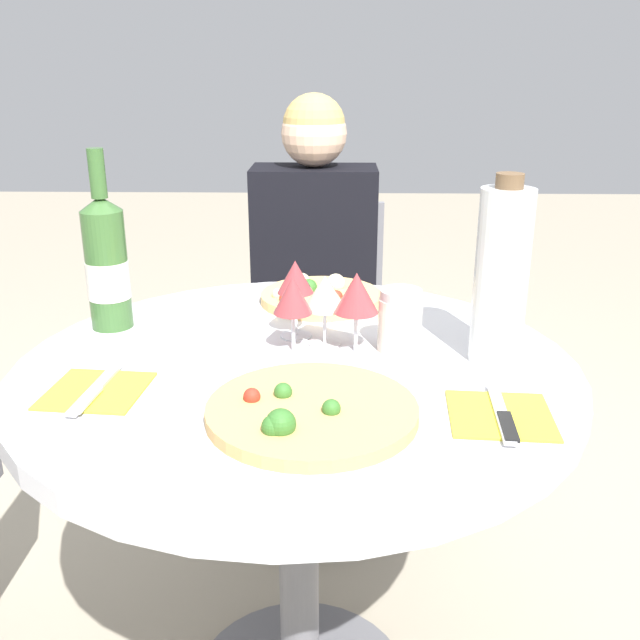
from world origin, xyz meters
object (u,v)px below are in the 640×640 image
object	(u,v)px
pizza_large	(309,412)
seated_diner	(314,332)
wine_bottle	(107,264)
tall_carafe	(501,276)
dining_table	(297,430)
chair_behind_diner	(315,349)

from	to	relation	value
pizza_large	seated_diner	bearing A→B (deg)	91.49
wine_bottle	tall_carafe	distance (m)	0.74
seated_diner	tall_carafe	world-z (taller)	seated_diner
dining_table	tall_carafe	distance (m)	0.45
seated_diner	wine_bottle	size ratio (longest dim) A/B	3.37
chair_behind_diner	wine_bottle	xyz separation A→B (m)	(-0.38, -0.70, 0.46)
dining_table	chair_behind_diner	distance (m)	0.89
dining_table	wine_bottle	world-z (taller)	wine_bottle
chair_behind_diner	pizza_large	bearing A→B (deg)	91.31
tall_carafe	seated_diner	bearing A→B (deg)	115.46
pizza_large	tall_carafe	xyz separation A→B (m)	(0.32, 0.23, 0.14)
seated_diner	pizza_large	distance (m)	0.97
seated_diner	wine_bottle	world-z (taller)	seated_diner
tall_carafe	wine_bottle	bearing A→B (deg)	168.06
chair_behind_diner	dining_table	bearing A→B (deg)	89.61
pizza_large	tall_carafe	distance (m)	0.41
chair_behind_diner	wine_bottle	bearing A→B (deg)	61.51
seated_diner	pizza_large	xyz separation A→B (m)	(0.02, -0.94, 0.24)
dining_table	wine_bottle	distance (m)	0.49
chair_behind_diner	tall_carafe	distance (m)	1.03
dining_table	chair_behind_diner	world-z (taller)	chair_behind_diner
wine_bottle	dining_table	bearing A→B (deg)	-24.54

